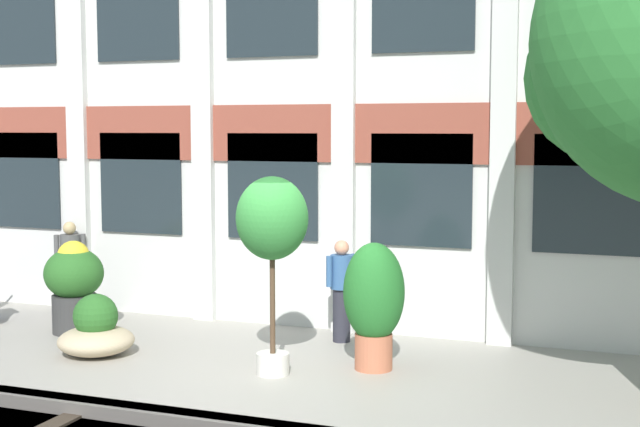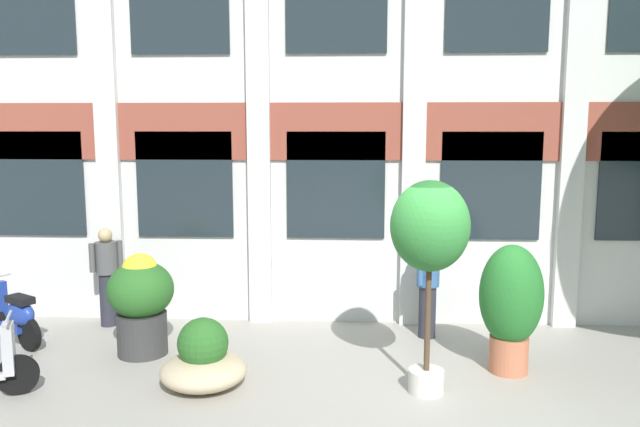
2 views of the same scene
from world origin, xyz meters
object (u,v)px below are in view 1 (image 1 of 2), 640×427
Objects in this scene: resident_by_doorway at (70,264)px; resident_watching_tracks at (342,288)px; potted_plant_wide_bowl at (96,332)px; potted_plant_terracotta_small at (272,227)px; potted_plant_stone_basin at (374,299)px; potted_plant_ribbed_drum at (74,282)px.

resident_watching_tracks is (5.05, -0.31, -0.03)m from resident_by_doorway.
potted_plant_wide_bowl is 0.68× the size of resident_by_doorway.
potted_plant_terracotta_small is 1.69× the size of resident_watching_tracks.
potted_plant_stone_basin is 5.01m from potted_plant_ribbed_drum.
potted_plant_terracotta_small is (-1.15, -0.69, 0.99)m from potted_plant_stone_basin.
potted_plant_wide_bowl is at bearing 179.48° from potted_plant_terracotta_small.
potted_plant_wide_bowl is (-2.72, 0.02, -1.60)m from potted_plant_terracotta_small.
resident_watching_tracks reaches higher than potted_plant_ribbed_drum.
potted_plant_ribbed_drum is 0.95× the size of resident_watching_tracks.
potted_plant_terracotta_small is at bearing 24.86° from resident_by_doorway.
resident_by_doorway reaches higher than potted_plant_ribbed_drum.
potted_plant_wide_bowl is (1.12, -1.06, -0.47)m from potted_plant_ribbed_drum.
resident_watching_tracks is (2.97, 1.97, 0.49)m from potted_plant_wide_bowl.
potted_plant_ribbed_drum is (-4.99, 0.39, -0.14)m from potted_plant_stone_basin.
potted_plant_wide_bowl is 0.70× the size of resident_watching_tracks.
potted_plant_stone_basin is at bearing -17.99° from resident_watching_tracks.
resident_watching_tracks is (4.09, 0.92, 0.02)m from potted_plant_ribbed_drum.
potted_plant_stone_basin is at bearing 9.81° from potted_plant_wide_bowl.
potted_plant_wide_bowl is at bearing -170.19° from potted_plant_stone_basin.
potted_plant_ribbed_drum is 1.35× the size of potted_plant_wide_bowl.
potted_plant_terracotta_small is 1.78× the size of potted_plant_ribbed_drum.
resident_watching_tracks is (0.24, 2.00, -1.12)m from potted_plant_terracotta_small.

